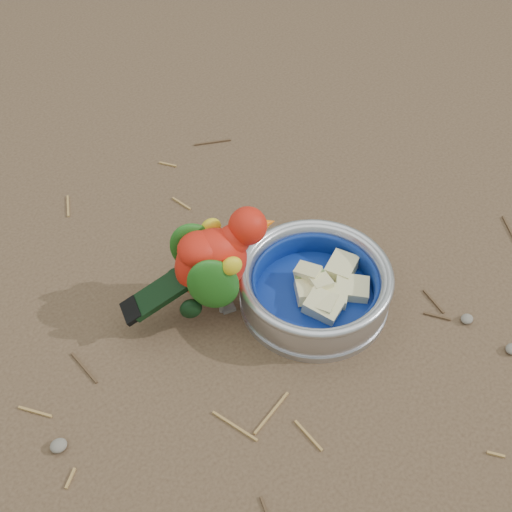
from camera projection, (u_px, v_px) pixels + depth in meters
ground at (311, 341)px, 0.93m from camera, size 60.00×60.00×0.00m
food_bowl at (314, 298)px, 0.97m from camera, size 0.20×0.20×0.02m
bowl_wall at (315, 284)px, 0.95m from camera, size 0.20×0.20×0.04m
fruit_wedges at (315, 287)px, 0.95m from camera, size 0.12×0.12×0.03m
lory_parrot at (214, 268)px, 0.92m from camera, size 0.21×0.14×0.15m
ground_debris at (289, 353)px, 0.92m from camera, size 0.90×0.80×0.01m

